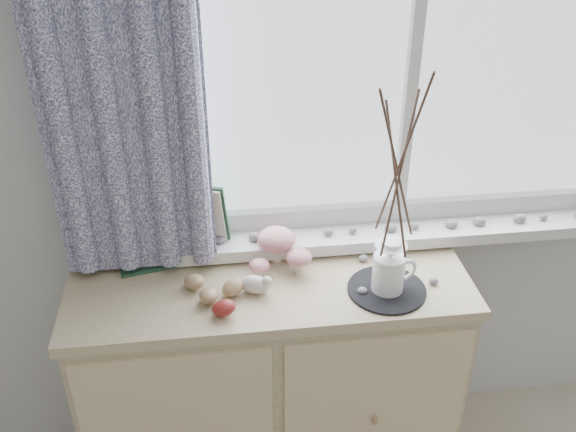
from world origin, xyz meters
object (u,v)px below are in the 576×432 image
object	(u,v)px
toadstool_cluster	(279,247)
twig_pitcher	(399,167)
sideboard	(271,383)
botanical_book	(170,228)

from	to	relation	value
toadstool_cluster	twig_pitcher	world-z (taller)	twig_pitcher
sideboard	toadstool_cluster	xyz separation A→B (m)	(0.04, 0.08, 0.49)
botanical_book	toadstool_cluster	xyz separation A→B (m)	(0.32, -0.04, -0.07)
sideboard	twig_pitcher	distance (m)	0.90
sideboard	toadstool_cluster	world-z (taller)	toadstool_cluster
toadstool_cluster	twig_pitcher	distance (m)	0.48
toadstool_cluster	twig_pitcher	xyz separation A→B (m)	(0.30, -0.17, 0.34)
twig_pitcher	botanical_book	bearing A→B (deg)	144.26
toadstool_cluster	twig_pitcher	bearing A→B (deg)	-29.97
sideboard	twig_pitcher	xyz separation A→B (m)	(0.33, -0.09, 0.83)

